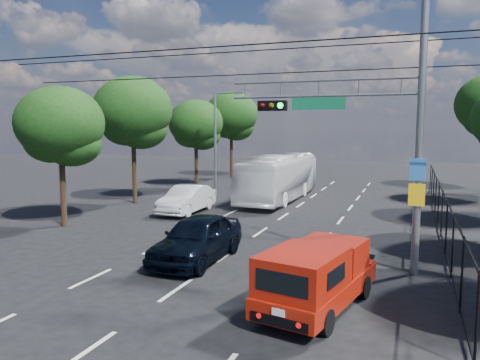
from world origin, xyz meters
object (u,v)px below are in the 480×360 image
at_px(signal_mast, 380,111).
at_px(navy_hatchback, 197,238).
at_px(white_bus, 280,177).
at_px(red_pickup, 317,275).
at_px(white_van, 187,199).

bearing_deg(signal_mast, navy_hatchback, -170.22).
relative_size(navy_hatchback, white_bus, 0.45).
height_order(red_pickup, white_van, red_pickup).
distance_m(red_pickup, navy_hatchback, 5.70).
xyz_separation_m(white_bus, white_van, (-3.58, -6.22, -0.73)).
distance_m(red_pickup, white_van, 14.70).
bearing_deg(white_van, navy_hatchback, -61.05).
xyz_separation_m(signal_mast, white_van, (-10.60, 7.24, -4.50)).
bearing_deg(red_pickup, white_van, 129.99).
relative_size(red_pickup, white_van, 1.09).
bearing_deg(white_van, white_bus, 59.98).
relative_size(red_pickup, navy_hatchback, 1.02).
relative_size(signal_mast, white_van, 2.10).
distance_m(signal_mast, white_van, 13.60).
distance_m(white_bus, white_van, 7.21).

